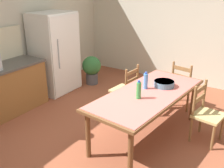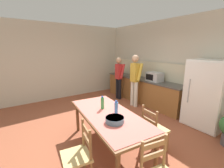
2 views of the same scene
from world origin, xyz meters
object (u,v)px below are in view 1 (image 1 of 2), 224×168
(refrigerator, at_px, (55,53))
(chair_side_near_right, at_px, (206,114))
(dining_table, at_px, (148,97))
(potted_plant, at_px, (92,68))
(chair_head_end, at_px, (184,85))
(chair_side_far_right, at_px, (126,90))
(serving_bowl, at_px, (164,83))
(bottle_near_centre, at_px, (139,90))
(bottle_off_centre, at_px, (146,81))

(refrigerator, bearing_deg, chair_side_near_right, -94.63)
(dining_table, distance_m, potted_plant, 2.51)
(chair_head_end, bearing_deg, chair_side_far_right, 54.43)
(serving_bowl, relative_size, chair_side_near_right, 0.35)
(chair_side_near_right, distance_m, chair_head_end, 1.14)
(chair_side_near_right, bearing_deg, chair_head_end, 43.21)
(dining_table, bearing_deg, refrigerator, 75.31)
(refrigerator, distance_m, potted_plant, 0.96)
(dining_table, relative_size, chair_side_near_right, 2.39)
(chair_side_far_right, bearing_deg, chair_head_end, 138.90)
(dining_table, height_order, bottle_near_centre, bottle_near_centre)
(chair_side_far_right, bearing_deg, dining_table, 57.09)
(bottle_near_centre, xyz_separation_m, potted_plant, (1.64, 2.05, -0.49))
(refrigerator, distance_m, bottle_near_centre, 2.64)
(dining_table, xyz_separation_m, bottle_off_centre, (0.12, 0.10, 0.20))
(bottle_near_centre, bearing_deg, chair_side_near_right, -51.52)
(potted_plant, bearing_deg, chair_side_near_right, -109.00)
(refrigerator, bearing_deg, chair_side_far_right, -93.48)
(chair_side_far_right, bearing_deg, chair_side_near_right, 89.46)
(chair_side_far_right, bearing_deg, serving_bowl, 82.05)
(chair_side_near_right, xyz_separation_m, chair_side_far_right, (0.16, 1.48, 0.00))
(bottle_off_centre, bearing_deg, chair_side_far_right, 53.79)
(dining_table, distance_m, chair_side_near_right, 0.91)
(refrigerator, relative_size, potted_plant, 2.56)
(refrigerator, distance_m, chair_side_far_right, 1.87)
(bottle_near_centre, bearing_deg, chair_side_far_right, 39.38)
(serving_bowl, xyz_separation_m, chair_head_end, (0.97, -0.03, -0.36))
(serving_bowl, relative_size, chair_side_far_right, 0.35)
(chair_side_far_right, distance_m, potted_plant, 1.62)
(chair_side_far_right, xyz_separation_m, chair_head_end, (0.78, -0.83, 0.00))
(bottle_off_centre, height_order, serving_bowl, bottle_off_centre)
(bottle_off_centre, distance_m, chair_head_end, 1.31)
(dining_table, xyz_separation_m, chair_head_end, (1.33, -0.14, -0.24))
(bottle_near_centre, bearing_deg, dining_table, -6.09)
(serving_bowl, bearing_deg, chair_head_end, -1.91)
(refrigerator, relative_size, dining_table, 0.79)
(dining_table, bearing_deg, chair_side_near_right, -63.71)
(serving_bowl, xyz_separation_m, chair_side_near_right, (0.03, -0.68, -0.36))
(dining_table, xyz_separation_m, chair_side_near_right, (0.39, -0.79, -0.24))
(bottle_off_centre, height_order, chair_head_end, bottle_off_centre)
(refrigerator, height_order, serving_bowl, refrigerator)
(bottle_off_centre, bearing_deg, serving_bowl, -40.76)
(dining_table, bearing_deg, bottle_off_centre, 41.12)
(refrigerator, xyz_separation_m, bottle_off_centre, (-0.54, -2.40, 0.02))
(chair_head_end, height_order, potted_plant, chair_head_end)
(chair_side_far_right, bearing_deg, bottle_near_centre, 44.88)
(bottle_near_centre, distance_m, chair_side_near_right, 1.13)
(refrigerator, height_order, dining_table, refrigerator)
(chair_side_near_right, bearing_deg, dining_table, 124.79)
(bottle_near_centre, bearing_deg, bottle_off_centre, 11.06)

